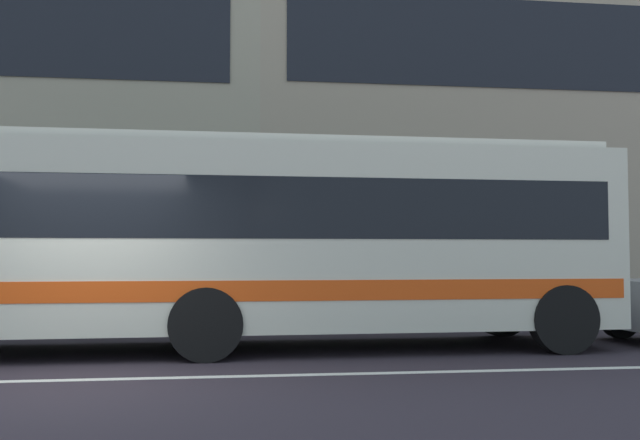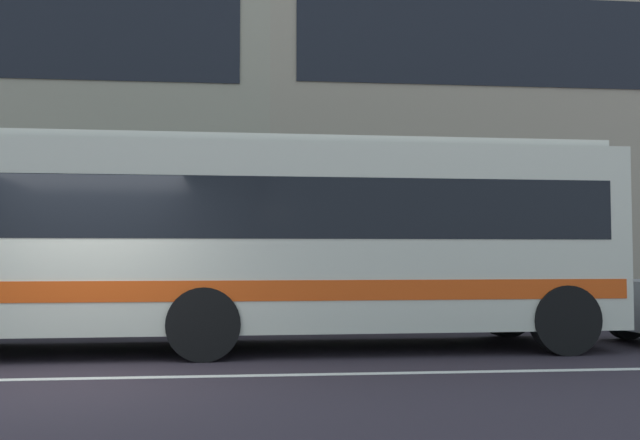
# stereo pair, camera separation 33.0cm
# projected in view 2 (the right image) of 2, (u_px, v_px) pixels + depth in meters

# --- Properties ---
(ground_plane) EXTENTS (160.00, 160.00, 0.00)m
(ground_plane) POSITION_uv_depth(u_px,v_px,m) (63.00, 379.00, 8.22)
(ground_plane) COLOR #2F272F
(lane_centre_line) EXTENTS (60.00, 0.16, 0.01)m
(lane_centre_line) POSITION_uv_depth(u_px,v_px,m) (63.00, 379.00, 8.22)
(lane_centre_line) COLOR silver
(lane_centre_line) RESTS_ON ground_plane
(hedge_row_far) EXTENTS (12.76, 1.10, 0.75)m
(hedge_row_far) POSITION_uv_depth(u_px,v_px,m) (205.00, 307.00, 14.38)
(hedge_row_far) COLOR #265C2A
(hedge_row_far) RESTS_ON ground_plane
(apartment_block_right) EXTENTS (18.45, 9.20, 13.14)m
(apartment_block_right) POSITION_uv_depth(u_px,v_px,m) (525.00, 111.00, 25.38)
(apartment_block_right) COLOR tan
(apartment_block_right) RESTS_ON ground_plane
(transit_bus) EXTENTS (10.98, 2.71, 3.13)m
(transit_bus) POSITION_uv_depth(u_px,v_px,m) (252.00, 236.00, 10.88)
(transit_bus) COLOR beige
(transit_bus) RESTS_ON ground_plane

